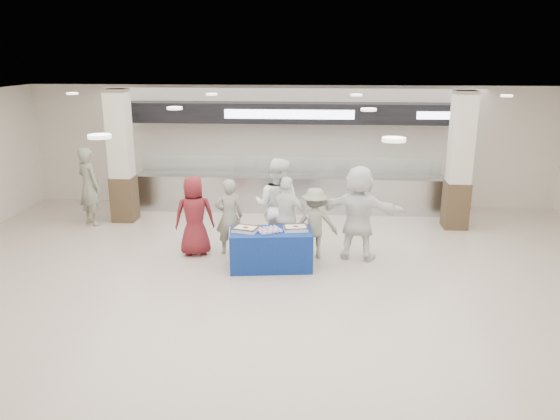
# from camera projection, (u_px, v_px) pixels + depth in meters

# --- Properties ---
(ground) EXTENTS (14.00, 14.00, 0.00)m
(ground) POSITION_uv_depth(u_px,v_px,m) (271.00, 297.00, 9.27)
(ground) COLOR beige
(ground) RESTS_ON ground
(serving_line) EXTENTS (8.70, 0.85, 2.80)m
(serving_line) POSITION_uv_depth(u_px,v_px,m) (290.00, 167.00, 14.12)
(serving_line) COLOR #B7BABF
(serving_line) RESTS_ON ground
(column_left) EXTENTS (0.55, 0.55, 3.20)m
(column_left) POSITION_uv_depth(u_px,v_px,m) (121.00, 159.00, 13.15)
(column_left) COLOR #3D2C1B
(column_left) RESTS_ON ground
(column_right) EXTENTS (0.55, 0.55, 3.20)m
(column_right) POSITION_uv_depth(u_px,v_px,m) (459.00, 164.00, 12.59)
(column_right) COLOR #3D2C1B
(column_right) RESTS_ON ground
(display_table) EXTENTS (1.63, 0.97, 0.75)m
(display_table) POSITION_uv_depth(u_px,v_px,m) (271.00, 249.00, 10.45)
(display_table) COLOR navy
(display_table) RESTS_ON ground
(sheet_cake_left) EXTENTS (0.51, 0.44, 0.09)m
(sheet_cake_left) POSITION_uv_depth(u_px,v_px,m) (246.00, 229.00, 10.32)
(sheet_cake_left) COLOR white
(sheet_cake_left) RESTS_ON display_table
(sheet_cake_right) EXTENTS (0.50, 0.42, 0.09)m
(sheet_cake_right) POSITION_uv_depth(u_px,v_px,m) (296.00, 228.00, 10.38)
(sheet_cake_right) COLOR white
(sheet_cake_right) RESTS_ON display_table
(cupcake_tray) EXTENTS (0.46, 0.42, 0.06)m
(cupcake_tray) POSITION_uv_depth(u_px,v_px,m) (269.00, 230.00, 10.29)
(cupcake_tray) COLOR #A5A5AA
(cupcake_tray) RESTS_ON display_table
(civilian_maroon) EXTENTS (0.90, 0.69, 1.65)m
(civilian_maroon) POSITION_uv_depth(u_px,v_px,m) (195.00, 216.00, 11.05)
(civilian_maroon) COLOR maroon
(civilian_maroon) RESTS_ON ground
(soldier_a) EXTENTS (0.65, 0.51, 1.58)m
(soldier_a) POSITION_uv_depth(u_px,v_px,m) (229.00, 217.00, 11.12)
(soldier_a) COLOR gray
(soldier_a) RESTS_ON ground
(chef_tall) EXTENTS (1.10, 0.94, 1.98)m
(chef_tall) POSITION_uv_depth(u_px,v_px,m) (277.00, 206.00, 11.15)
(chef_tall) COLOR white
(chef_tall) RESTS_ON ground
(chef_short) EXTENTS (1.05, 0.67, 1.66)m
(chef_short) POSITION_uv_depth(u_px,v_px,m) (287.00, 217.00, 10.92)
(chef_short) COLOR white
(chef_short) RESTS_ON ground
(soldier_b) EXTENTS (0.98, 0.62, 1.44)m
(soldier_b) POSITION_uv_depth(u_px,v_px,m) (315.00, 223.00, 10.91)
(soldier_b) COLOR gray
(soldier_b) RESTS_ON ground
(civilian_white) EXTENTS (1.86, 0.97, 1.92)m
(civilian_white) POSITION_uv_depth(u_px,v_px,m) (359.00, 213.00, 10.78)
(civilian_white) COLOR white
(civilian_white) RESTS_ON ground
(soldier_bg) EXTENTS (0.82, 0.77, 1.89)m
(soldier_bg) POSITION_uv_depth(u_px,v_px,m) (89.00, 186.00, 12.99)
(soldier_bg) COLOR gray
(soldier_bg) RESTS_ON ground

